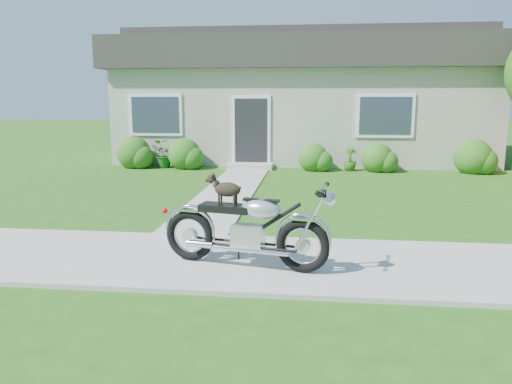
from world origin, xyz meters
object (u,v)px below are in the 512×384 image
at_px(house, 303,97).
at_px(potted_plant_right, 350,159).
at_px(potted_plant_left, 162,154).
at_px(motorcycle_with_dog, 248,227).

xyz_separation_m(house, potted_plant_right, (1.49, -3.44, -1.82)).
distance_m(house, potted_plant_left, 5.70).
bearing_deg(motorcycle_with_dog, potted_plant_right, 89.75).
height_order(potted_plant_left, potted_plant_right, potted_plant_left).
relative_size(house, potted_plant_left, 15.07).
xyz_separation_m(house, motorcycle_with_dog, (-0.39, -12.29, -1.61)).
bearing_deg(house, motorcycle_with_dog, -91.83).
bearing_deg(potted_plant_right, house, 113.41).
bearing_deg(house, potted_plant_left, -140.57).
height_order(house, motorcycle_with_dog, house).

